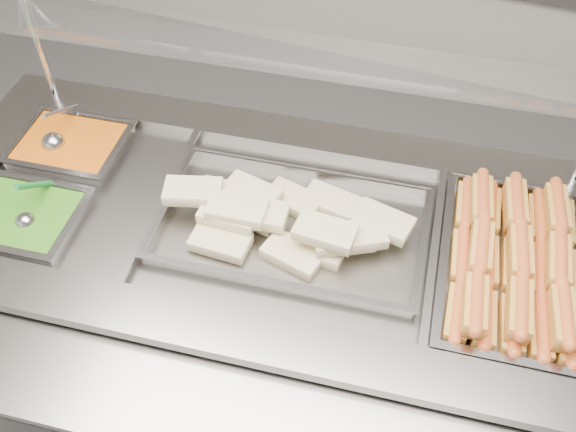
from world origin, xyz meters
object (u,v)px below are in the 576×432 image
(ladle, at_px, (54,142))
(serving_spoon, at_px, (28,215))
(pan_hotdogs, at_px, (509,274))
(sneeze_guard, at_px, (290,53))
(pan_wraps, at_px, (292,229))
(steam_counter, at_px, (273,312))

(ladle, relative_size, serving_spoon, 1.14)
(pan_hotdogs, bearing_deg, ladle, -179.00)
(sneeze_guard, distance_m, serving_spoon, 0.86)
(pan_wraps, distance_m, ladle, 0.82)
(steam_counter, height_order, ladle, ladle)
(sneeze_guard, height_order, pan_wraps, sneeze_guard)
(pan_wraps, xyz_separation_m, ladle, (-0.82, 0.05, 0.04))
(pan_hotdogs, bearing_deg, serving_spoon, -166.42)
(steam_counter, relative_size, serving_spoon, 11.32)
(steam_counter, bearing_deg, serving_spoon, -159.61)
(ladle, bearing_deg, serving_spoon, -69.30)
(pan_hotdogs, xyz_separation_m, ladle, (-1.42, -0.02, 0.05))
(steam_counter, distance_m, ladle, 0.90)
(serving_spoon, bearing_deg, steam_counter, 20.39)
(pan_wraps, bearing_deg, steam_counter, -173.31)
(ladle, bearing_deg, pan_wraps, -3.25)
(steam_counter, relative_size, pan_wraps, 2.72)
(steam_counter, bearing_deg, pan_wraps, 6.69)
(serving_spoon, bearing_deg, pan_wraps, 19.21)
(sneeze_guard, height_order, ladle, sneeze_guard)
(steam_counter, xyz_separation_m, pan_wraps, (0.06, 0.01, 0.46))
(ladle, bearing_deg, sneeze_guard, 14.01)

